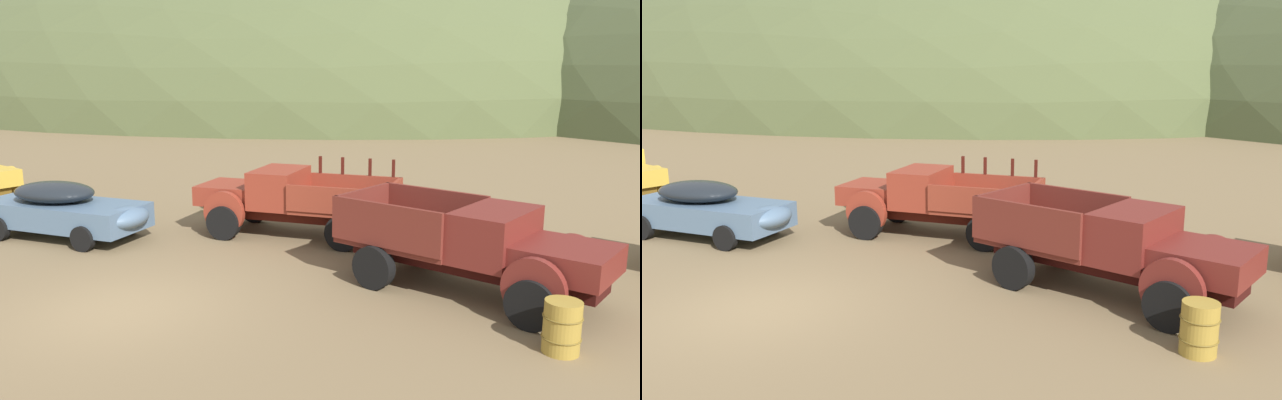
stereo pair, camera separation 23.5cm
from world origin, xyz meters
The scene contains 8 objects.
ground_plane centered at (0.00, 0.00, 0.00)m, with size 300.00×300.00×0.00m, color brown.
hill_far_right centered at (-27.41, 58.00, 0.00)m, with size 90.63×65.21×36.63m, color #4C5633.
hill_far_left centered at (7.38, 84.51, 0.00)m, with size 112.43×76.08×36.08m, color #56603D.
car_chalk_blue centered at (-4.95, 3.83, 0.82)m, with size 5.02×2.16×1.57m.
truck_rust_red centered at (0.46, 6.47, 1.00)m, with size 5.79×2.69×2.16m.
truck_oxblood centered at (6.56, 3.55, 1.01)m, with size 6.04×3.75×1.91m.
oil_drum_foreground centered at (8.13, 1.28, 0.46)m, with size 0.66×0.66×0.92m.
bush_between_trucks centered at (-3.04, 8.59, 0.20)m, with size 1.09×0.98×0.80m.
Camera 1 is at (8.14, -9.46, 4.75)m, focal length 35.55 mm.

